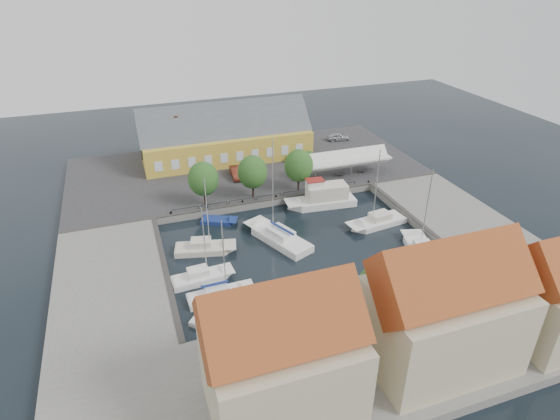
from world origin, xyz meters
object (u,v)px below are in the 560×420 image
tent_canopy (346,159)px  car_red (236,173)px  launch_sw (214,325)px  center_sailboat (279,238)px  warehouse (222,138)px  west_boat_d (220,296)px  east_boat_c (422,253)px  west_boat_b (204,249)px  west_boat_c (201,279)px  trawler (323,199)px  east_boat_b (377,223)px  launch_nw (219,222)px  car_silver (338,137)px

tent_canopy → car_red: bearing=163.3°
launch_sw → center_sailboat: bearing=48.7°
warehouse → west_boat_d: bearing=-103.9°
tent_canopy → west_boat_d: size_ratio=1.42×
east_boat_c → west_boat_b: size_ratio=1.11×
car_red → west_boat_c: 25.60m
car_red → west_boat_d: west_boat_d is taller
east_boat_c → center_sailboat: bearing=150.4°
west_boat_b → launch_sw: west_boat_b is taller
center_sailboat → west_boat_c: bearing=-155.4°
trawler → east_boat_b: bearing=-58.1°
car_red → west_boat_b: 19.82m
west_boat_c → east_boat_b: bearing=10.2°
car_red → launch_sw: bearing=-104.8°
launch_nw → west_boat_d: bearing=-102.3°
trawler → launch_sw: bearing=-136.0°
launch_nw → car_red: bearing=64.0°
launch_nw → east_boat_c: bearing=-36.6°
car_red → west_boat_d: bearing=-104.5°
center_sailboat → west_boat_d: 12.82m
car_silver → launch_nw: 35.11m
west_boat_c → west_boat_d: 3.86m
tent_canopy → east_boat_c: 22.50m
warehouse → car_red: bearing=-89.6°
center_sailboat → launch_sw: center_sailboat is taller
west_boat_c → west_boat_d: bearing=-71.4°
car_red → west_boat_c: size_ratio=0.48×
west_boat_b → launch_sw: bearing=-97.2°
tent_canopy → east_boat_c: (-0.71, -22.23, -3.43)m
car_silver → car_red: 24.48m
east_boat_b → east_boat_c: size_ratio=1.00×
warehouse → trawler: bearing=-64.3°
center_sailboat → east_boat_c: 17.54m
east_boat_b → west_boat_d: bearing=-160.9°
warehouse → center_sailboat: bearing=-88.7°
launch_nw → west_boat_c: bearing=-111.0°
tent_canopy → east_boat_b: size_ratio=1.23×
tent_canopy → car_red: (-16.54, 4.96, -1.92)m
car_red → east_boat_b: 23.90m
launch_sw → launch_nw: (4.92, 19.73, -0.00)m
car_silver → east_boat_c: east_boat_c is taller
tent_canopy → center_sailboat: center_sailboat is taller
car_red → warehouse: bearing=94.1°
center_sailboat → west_boat_d: size_ratio=1.42×
east_boat_c → tent_canopy: bearing=88.2°
center_sailboat → west_boat_c: 11.83m
east_boat_b → launch_nw: east_boat_b is taller
east_boat_b → west_boat_b: east_boat_b is taller
east_boat_c → launch_nw: east_boat_c is taller
car_red → west_boat_d: 28.57m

